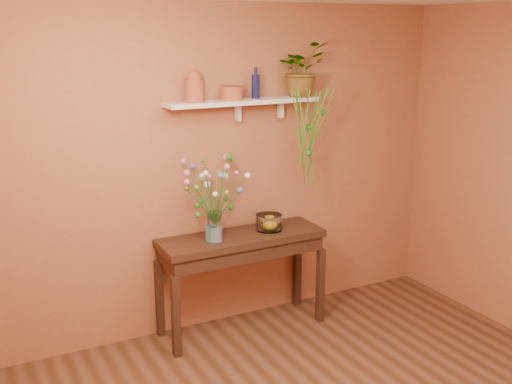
{
  "coord_description": "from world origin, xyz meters",
  "views": [
    {
      "loc": [
        -2.15,
        -2.59,
        2.48
      ],
      "look_at": [
        0.0,
        1.55,
        1.25
      ],
      "focal_mm": 43.37,
      "sensor_mm": 36.0,
      "label": 1
    }
  ],
  "objects": [
    {
      "name": "blue_bottle",
      "position": [
        0.17,
        1.88,
        2.04
      ],
      "size": [
        0.09,
        0.09,
        0.25
      ],
      "color": "#111441",
      "rests_on": "wall_shelf"
    },
    {
      "name": "plant_fronds",
      "position": [
        0.6,
        1.71,
        1.64
      ],
      "size": [
        0.46,
        0.36,
        0.88
      ],
      "color": "#2F6F20",
      "rests_on": "wall_shelf"
    },
    {
      "name": "glass_bowl",
      "position": [
        0.23,
        1.76,
        0.9
      ],
      "size": [
        0.22,
        0.22,
        0.13
      ],
      "color": "white",
      "rests_on": "sideboard"
    },
    {
      "name": "spider_plant",
      "position": [
        0.59,
        1.86,
        2.16
      ],
      "size": [
        0.48,
        0.44,
        0.45
      ],
      "primitive_type": "imported",
      "rotation": [
        0.0,
        0.0,
        0.27
      ],
      "color": "#2F6F20",
      "rests_on": "wall_shelf"
    },
    {
      "name": "glass_vase",
      "position": [
        -0.28,
        1.71,
        0.94
      ],
      "size": [
        0.12,
        0.12,
        0.24
      ],
      "color": "white",
      "rests_on": "sideboard"
    },
    {
      "name": "terracotta_jug",
      "position": [
        -0.37,
        1.86,
        2.05
      ],
      "size": [
        0.16,
        0.16,
        0.24
      ],
      "color": "#A94A31",
      "rests_on": "wall_shelf"
    },
    {
      "name": "wall_shelf",
      "position": [
        0.06,
        1.87,
        1.92
      ],
      "size": [
        1.3,
        0.24,
        0.19
      ],
      "color": "white",
      "rests_on": "room"
    },
    {
      "name": "room",
      "position": [
        0.0,
        0.0,
        1.35
      ],
      "size": [
        4.04,
        4.04,
        2.7
      ],
      "color": "brown",
      "rests_on": "ground"
    },
    {
      "name": "sideboard",
      "position": [
        -0.03,
        1.76,
        0.72
      ],
      "size": [
        1.39,
        0.45,
        0.84
      ],
      "color": "#3B2017",
      "rests_on": "ground"
    },
    {
      "name": "bouquet",
      "position": [
        -0.28,
        1.73,
        1.31
      ],
      "size": [
        0.54,
        0.48,
        0.56
      ],
      "color": "#386B28",
      "rests_on": "glass_vase"
    },
    {
      "name": "carton",
      "position": [
        -0.31,
        1.73,
        0.91
      ],
      "size": [
        0.08,
        0.06,
        0.13
      ],
      "primitive_type": "cube",
      "rotation": [
        0.0,
        0.0,
        0.22
      ],
      "color": "teal",
      "rests_on": "sideboard"
    },
    {
      "name": "terracotta_pot",
      "position": [
        -0.04,
        1.89,
        1.99
      ],
      "size": [
        0.21,
        0.21,
        0.11
      ],
      "primitive_type": "cylinder",
      "rotation": [
        0.0,
        0.0,
        -0.21
      ],
      "color": "#A94A31",
      "rests_on": "wall_shelf"
    },
    {
      "name": "lemon",
      "position": [
        0.24,
        1.77,
        0.89
      ],
      "size": [
        0.08,
        0.08,
        0.08
      ],
      "primitive_type": "sphere",
      "color": "yellow",
      "rests_on": "glass_bowl"
    }
  ]
}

